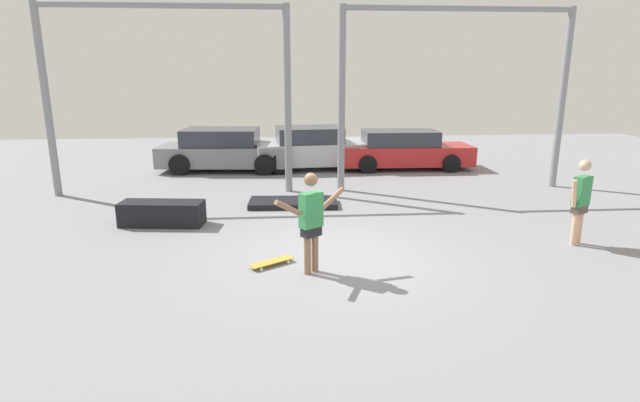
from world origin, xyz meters
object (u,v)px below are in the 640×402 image
grind_box (162,213)px  bystander (581,198)px  manual_pad (293,203)px  parked_car_silver (313,148)px  parked_car_grey (225,150)px  skateboard (272,262)px  skateboarder (311,218)px  parked_car_red (403,150)px

grind_box → bystander: bystander is taller
manual_pad → bystander: bystander is taller
manual_pad → parked_car_silver: parked_car_silver is taller
parked_car_silver → parked_car_grey: bearing=176.3°
grind_box → manual_pad: (2.93, 1.44, -0.19)m
skateboard → bystander: 6.03m
skateboarder → skateboard: bearing=114.7°
skateboarder → bystander: skateboarder is taller
skateboard → parked_car_red: size_ratio=0.17×
parked_car_red → bystander: size_ratio=2.75×
skateboarder → skateboard: skateboarder is taller
parked_car_grey → bystander: size_ratio=2.77×
parked_car_grey → parked_car_red: parked_car_grey is taller
skateboarder → parked_car_silver: (0.66, 9.50, -0.25)m
skateboard → bystander: bearing=-27.4°
skateboard → parked_car_silver: parked_car_silver is taller
parked_car_grey → parked_car_silver: (3.02, 0.07, 0.02)m
manual_pad → parked_car_grey: bearing=113.6°
skateboard → manual_pad: size_ratio=0.36×
parked_car_red → parked_car_silver: bearing=176.3°
parked_car_grey → bystander: (7.62, -8.41, 0.24)m
grind_box → manual_pad: size_ratio=0.81×
skateboarder → bystander: bearing=-25.0°
manual_pad → parked_car_red: parked_car_red is taller
manual_pad → parked_car_grey: parked_car_grey is taller
grind_box → parked_car_red: bearing=42.0°
grind_box → parked_car_red: size_ratio=0.39×
skateboarder → parked_car_grey: skateboarder is taller
grind_box → manual_pad: 3.27m
grind_box → bystander: 8.62m
skateboarder → grind_box: 4.37m
skateboarder → parked_car_red: bearing=31.5°
skateboarder → manual_pad: skateboarder is taller
grind_box → parked_car_silver: (3.77, 6.51, 0.45)m
skateboard → grind_box: grind_box is taller
manual_pad → parked_car_grey: size_ratio=0.48×
skateboarder → bystander: 5.36m
manual_pad → parked_car_silver: size_ratio=0.53×
skateboard → grind_box: size_ratio=0.44×
parked_car_silver → bystander: bearing=-66.5°
manual_pad → parked_car_red: size_ratio=0.48×
parked_car_red → manual_pad: bearing=-128.7°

